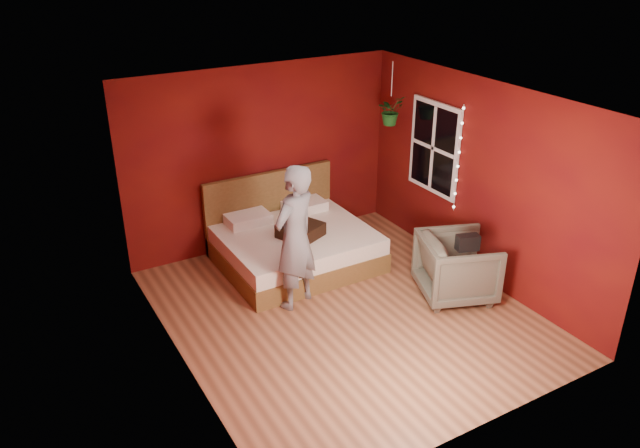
{
  "coord_description": "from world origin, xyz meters",
  "views": [
    {
      "loc": [
        -3.45,
        -5.36,
        4.21
      ],
      "look_at": [
        -0.12,
        0.4,
        1.05
      ],
      "focal_mm": 35.0,
      "sensor_mm": 36.0,
      "label": 1
    }
  ],
  "objects": [
    {
      "name": "handbag",
      "position": [
        1.27,
        -0.63,
        0.91
      ],
      "size": [
        0.29,
        0.21,
        0.19
      ],
      "primitive_type": "cube",
      "rotation": [
        0.0,
        0.0,
        -0.32
      ],
      "color": "black",
      "rests_on": "armchair"
    },
    {
      "name": "hanging_plant",
      "position": [
        1.64,
        1.49,
        1.93
      ],
      "size": [
        0.42,
        0.38,
        0.88
      ],
      "color": "silver",
      "rests_on": "room_walls"
    },
    {
      "name": "room_walls",
      "position": [
        0.0,
        0.0,
        1.68
      ],
      "size": [
        4.04,
        4.54,
        2.62
      ],
      "color": "maroon",
      "rests_on": "ground"
    },
    {
      "name": "floor",
      "position": [
        0.0,
        0.0,
        0.0
      ],
      "size": [
        4.5,
        4.5,
        0.0
      ],
      "primitive_type": "plane",
      "color": "#9C603E",
      "rests_on": "ground"
    },
    {
      "name": "armchair",
      "position": [
        1.4,
        -0.36,
        0.41
      ],
      "size": [
        1.14,
        1.13,
        0.81
      ],
      "primitive_type": "imported",
      "rotation": [
        0.0,
        0.0,
        1.21
      ],
      "color": "#615D4C",
      "rests_on": "ground"
    },
    {
      "name": "bed",
      "position": [
        0.05,
        1.45,
        0.28
      ],
      "size": [
        1.99,
        1.69,
        1.09
      ],
      "color": "brown",
      "rests_on": "ground"
    },
    {
      "name": "person",
      "position": [
        -0.42,
        0.48,
        0.91
      ],
      "size": [
        0.78,
        0.67,
        1.81
      ],
      "primitive_type": "imported",
      "rotation": [
        0.0,
        0.0,
        3.56
      ],
      "color": "slate",
      "rests_on": "ground"
    },
    {
      "name": "throw_pillow",
      "position": [
        0.05,
        1.21,
        0.58
      ],
      "size": [
        0.65,
        0.65,
        0.18
      ],
      "primitive_type": "cube",
      "rotation": [
        0.0,
        0.0,
        0.42
      ],
      "color": "black",
      "rests_on": "bed"
    },
    {
      "name": "window",
      "position": [
        1.97,
        0.9,
        1.5
      ],
      "size": [
        0.05,
        0.97,
        1.27
      ],
      "color": "white",
      "rests_on": "room_walls"
    },
    {
      "name": "fairy_lights",
      "position": [
        1.94,
        0.37,
        1.5
      ],
      "size": [
        0.04,
        0.04,
        1.45
      ],
      "color": "silver",
      "rests_on": "room_walls"
    }
  ]
}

